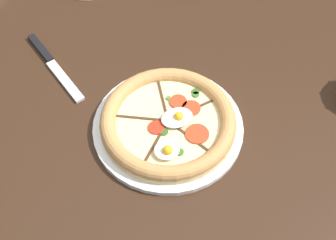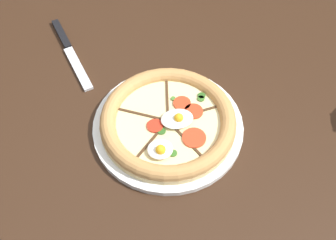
# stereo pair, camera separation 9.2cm
# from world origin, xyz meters

# --- Properties ---
(ground_plane) EXTENTS (12.00, 12.00, 0.00)m
(ground_plane) POSITION_xyz_m (0.00, 0.00, 0.00)
(ground_plane) COLOR brown
(dining_table) EXTENTS (1.46, 0.94, 0.76)m
(dining_table) POSITION_xyz_m (0.00, 0.00, 0.67)
(dining_table) COLOR #331E11
(dining_table) RESTS_ON ground_plane
(pizza) EXTENTS (0.30, 0.30, 0.05)m
(pizza) POSITION_xyz_m (0.06, -0.13, 0.78)
(pizza) COLOR white
(pizza) RESTS_ON dining_table
(knife_main) EXTENTS (0.20, 0.16, 0.01)m
(knife_main) POSITION_xyz_m (-0.23, -0.04, 0.76)
(knife_main) COLOR silver
(knife_main) RESTS_ON dining_table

